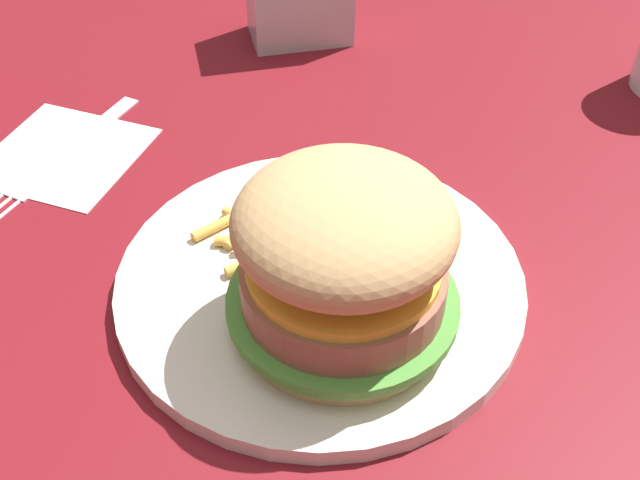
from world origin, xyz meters
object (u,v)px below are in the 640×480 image
plate (320,282)px  fork (62,152)px  sandwich (344,258)px  fries_pile (267,232)px  napkin (64,154)px

plate → fork: (-0.24, 0.05, -0.00)m
sandwich → fries_pile: bearing=145.5°
plate → fork: bearing=167.1°
plate → fries_pile: 0.05m
fries_pile → fork: (-0.19, 0.03, -0.01)m
fork → napkin: bearing=86.3°
sandwich → fries_pile: sandwich is taller
plate → napkin: plate is taller
fries_pile → napkin: bearing=169.2°
plate → fries_pile: size_ratio=2.71×
fries_pile → fork: 0.19m
fries_pile → napkin: fries_pile is taller
plate → napkin: 0.24m
plate → fries_pile: bearing=157.0°
plate → fork: 0.24m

